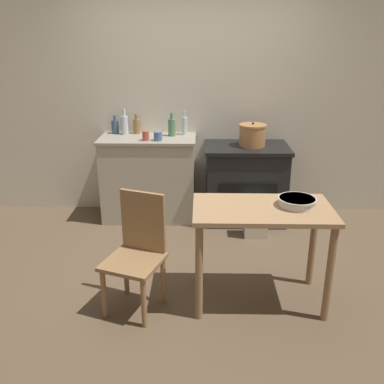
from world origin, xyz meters
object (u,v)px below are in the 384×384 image
Objects in this scene: stove at (245,183)px; stock_pot at (252,135)px; bottle_far_left at (184,125)px; chair at (138,250)px; mixing_bowl_large at (297,201)px; flour_sack at (256,219)px; bottle_left at (172,127)px; bottle_center_left at (125,125)px; bottle_center at (115,126)px; work_table at (262,225)px; cup_mid_right at (146,136)px; cup_center_right at (158,136)px; bottle_mid_left at (137,126)px.

stove is 3.10× the size of stock_pot.
bottle_far_left reaches higher than stock_pot.
chair reaches higher than mixing_bowl_large.
bottle_left is at bearing 147.36° from flour_sack.
stock_pot is at bearing 95.96° from mixing_bowl_large.
stove is 3.19× the size of bottle_center_left.
stove is 1.60m from bottle_center.
stock_pot reaches higher than stove.
mixing_bowl_large is at bearing -82.98° from flour_sack.
work_table is 1.93m from bottle_left.
work_table is 2.64× the size of flour_sack.
cup_mid_right is at bearing -47.35° from bottle_center_left.
cup_center_right is (-0.13, -0.22, -0.05)m from bottle_left.
mixing_bowl_large is (0.22, -1.57, 0.40)m from stove.
bottle_center_left is (-0.38, 1.87, 0.57)m from chair.
stove is 0.94m from bottle_far_left.
bottle_far_left is (-0.69, 0.19, 0.61)m from stove.
cup_mid_right is (-1.14, -0.09, 0.01)m from stock_pot.
bottle_far_left is at bearing -0.11° from bottle_center_left.
bottle_center_left is (-0.53, 0.07, 0.01)m from bottle_left.
mixing_bowl_large is at bearing -82.20° from stove.
flour_sack is at bearing -23.84° from bottle_center.
cup_center_right is at bearing -32.71° from bottle_center.
work_table is 1.94m from bottle_far_left.
bottle_center is at bearing 161.93° from bottle_center_left.
bottle_center_left reaches higher than bottle_mid_left.
stove is 0.88× the size of work_table.
bottle_left is at bearing 40.35° from cup_mid_right.
flour_sack is 1.38× the size of mixing_bowl_large.
stock_pot is 1.30m from bottle_mid_left.
bottle_far_left is 0.40m from cup_center_right.
bottle_mid_left is at bearing 169.39° from stove.
bottle_center_left reaches higher than cup_mid_right.
stock_pot is at bearing 93.31° from flour_sack.
cup_mid_right is (-0.40, -0.29, -0.05)m from bottle_far_left.
cup_mid_right is (-1.09, -0.10, 0.56)m from stove.
stock_pot reaches higher than work_table.
bottle_center is at bearing 171.19° from stock_pot.
bottle_left is 0.54m from bottle_center_left.
bottle_center_left reaches higher than work_table.
bottle_center_left reaches higher than flour_sack.
cup_mid_right is at bearing -143.98° from bottle_far_left.
bottle_center is (-1.43, 1.83, 0.36)m from work_table.
bottle_mid_left is (-1.28, 0.24, 0.04)m from stock_pot.
cup_mid_right is at bearing 131.57° from mixing_bowl_large.
bottle_center_left is 3.03× the size of cup_center_right.
cup_center_right is (-1.17, 1.47, 0.15)m from mixing_bowl_large.
bottle_center_left is at bearing 131.75° from mixing_bowl_large.
bottle_mid_left is (-1.19, 1.83, 0.37)m from work_table.
bottle_far_left reaches higher than chair.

